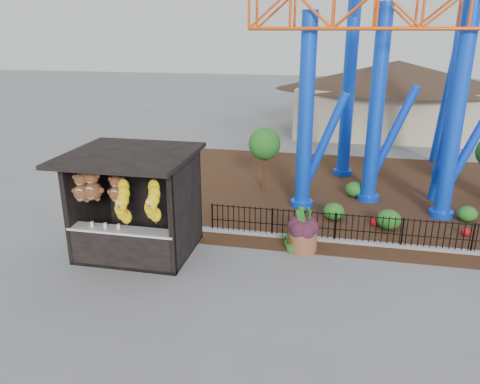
% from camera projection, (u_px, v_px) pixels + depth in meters
% --- Properties ---
extents(ground, '(120.00, 120.00, 0.00)m').
position_uv_depth(ground, '(227.00, 280.00, 12.58)').
color(ground, slate).
rests_on(ground, ground).
extents(mulch_bed, '(18.00, 12.00, 0.02)m').
position_uv_depth(mulch_bed, '(367.00, 193.00, 19.19)').
color(mulch_bed, '#331E11').
rests_on(mulch_bed, ground).
extents(curb, '(18.00, 0.18, 0.12)m').
position_uv_depth(curb, '(374.00, 244.00, 14.55)').
color(curb, gray).
rests_on(curb, ground).
extents(prize_booth, '(3.50, 3.40, 3.12)m').
position_uv_depth(prize_booth, '(132.00, 206.00, 13.49)').
color(prize_booth, black).
rests_on(prize_booth, ground).
extents(picket_fence, '(12.20, 0.06, 1.00)m').
position_uv_depth(picket_fence, '(406.00, 233.00, 14.23)').
color(picket_fence, black).
rests_on(picket_fence, ground).
extents(roller_coaster, '(11.00, 6.37, 10.82)m').
position_uv_depth(roller_coaster, '(414.00, 27.00, 17.06)').
color(roller_coaster, blue).
rests_on(roller_coaster, ground).
extents(terracotta_planter, '(1.14, 1.14, 0.63)m').
position_uv_depth(terracotta_planter, '(302.00, 241.00, 14.18)').
color(terracotta_planter, brown).
rests_on(terracotta_planter, ground).
extents(planter_foliage, '(0.70, 0.70, 0.64)m').
position_uv_depth(planter_foliage, '(303.00, 221.00, 13.97)').
color(planter_foliage, '#361524').
rests_on(planter_foliage, terracotta_planter).
extents(potted_plant, '(0.82, 0.75, 0.78)m').
position_uv_depth(potted_plant, '(293.00, 240.00, 14.06)').
color(potted_plant, '#1D5619').
rests_on(potted_plant, ground).
extents(landscaping, '(7.75, 4.50, 0.65)m').
position_uv_depth(landscaping, '(400.00, 211.00, 16.53)').
color(landscaping, '#22601C').
rests_on(landscaping, mulch_bed).
extents(pavilion, '(15.00, 15.00, 4.80)m').
position_uv_depth(pavilion, '(396.00, 86.00, 28.88)').
color(pavilion, '#BFAD8C').
rests_on(pavilion, ground).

